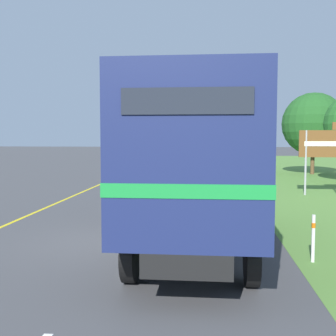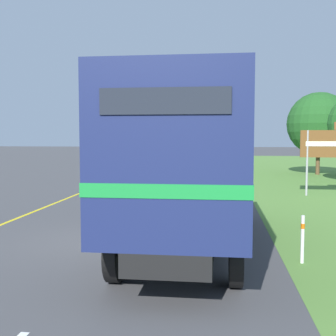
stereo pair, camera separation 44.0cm
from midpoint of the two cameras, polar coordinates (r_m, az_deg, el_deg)
name	(u,v)px [view 1 (the left image)]	position (r m, az deg, el deg)	size (l,w,h in m)	color
ground_plane	(123,242)	(10.13, -7.31, -9.97)	(200.00, 200.00, 0.00)	#444447
edge_line_yellow	(119,176)	(26.93, -7.12, -1.11)	(0.12, 62.32, 0.01)	yellow
centre_dash_near	(129,236)	(10.75, -6.52, -9.12)	(0.12, 2.60, 0.01)	white
centre_dash_mid_a	(160,198)	(17.15, -1.89, -4.10)	(0.12, 2.60, 0.01)	white
centre_dash_mid_b	(173,181)	(23.66, 0.19, -1.81)	(0.12, 2.60, 0.01)	white
centre_dash_far	(181,172)	(30.21, 1.37, -0.51)	(0.12, 2.60, 0.01)	white
centre_dash_farthest	(186,166)	(36.78, 2.12, 0.32)	(0.12, 2.60, 0.01)	white
horse_trailer_truck	(195,159)	(9.31, 2.37, 1.19)	(2.38, 7.93, 3.56)	black
lead_car_white	(144,162)	(25.35, -3.82, 0.78)	(1.80, 4.60, 1.93)	black
lead_car_silver_ahead	(209,155)	(35.68, 5.29, 1.79)	(1.80, 4.28, 1.99)	black
lead_car_red_ahead	(175,151)	(47.47, 0.75, 2.32)	(1.80, 4.36, 1.84)	black
highway_sign	(324,147)	(18.92, 19.75, 2.69)	(2.00, 0.09, 3.11)	#9E9EA3
roadside_tree_mid	(313,124)	(29.70, 18.69, 5.68)	(4.14, 4.14, 5.44)	brown
delineator_post	(313,237)	(8.81, 17.71, -8.90)	(0.08, 0.08, 0.95)	white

